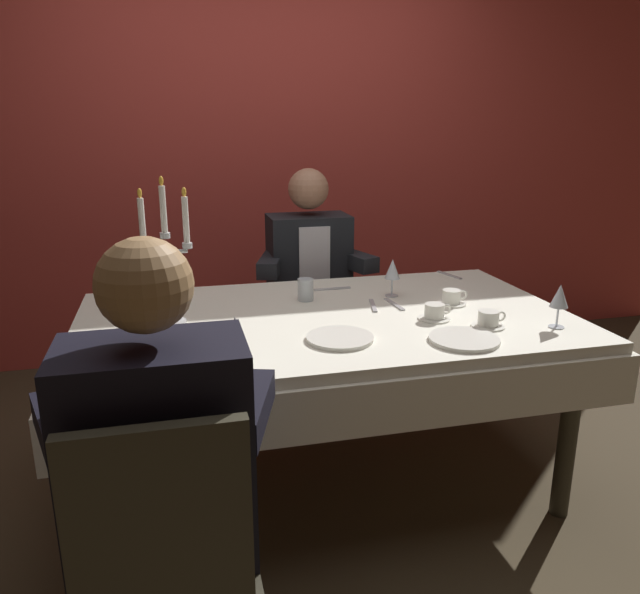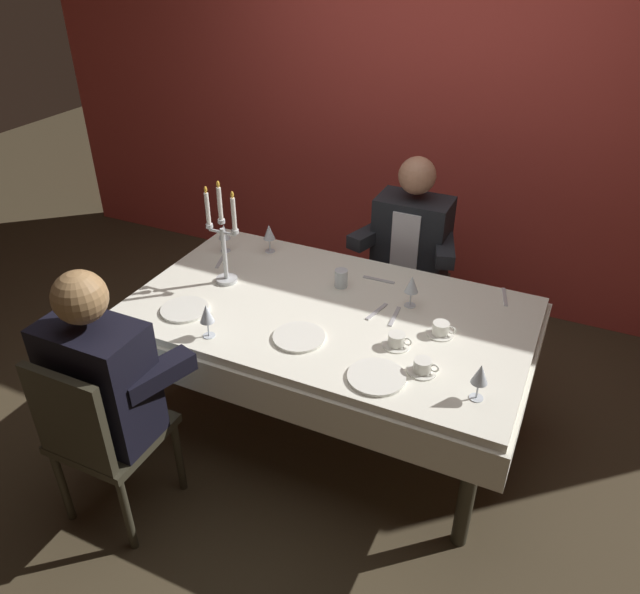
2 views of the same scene
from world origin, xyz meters
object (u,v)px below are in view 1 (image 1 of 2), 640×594
dinner_plate_2 (340,338)px  coffee_cup_0 (435,312)px  wine_glass_4 (560,297)px  coffee_cup_1 (489,320)px  wine_glass_1 (235,331)px  water_tumbler_0 (306,290)px  wine_glass_3 (121,280)px  dinner_plate_1 (163,357)px  wine_glass_2 (178,271)px  seated_diner_0 (159,453)px  seated_diner_1 (309,264)px  dinner_plate_0 (464,339)px  dining_table (326,344)px  candelabra (167,268)px  wine_glass_0 (392,270)px  coffee_cup_2 (452,298)px

dinner_plate_2 → coffee_cup_0: (0.41, 0.13, 0.02)m
dinner_plate_2 → wine_glass_4: size_ratio=1.44×
coffee_cup_1 → coffee_cup_0: bearing=140.6°
wine_glass_1 → water_tumbler_0: size_ratio=1.75×
dinner_plate_2 → wine_glass_3: wine_glass_3 is taller
dinner_plate_1 → wine_glass_2: size_ratio=1.40×
wine_glass_2 → water_tumbler_0: bearing=-19.5°
wine_glass_4 → seated_diner_0: 1.52m
dinner_plate_1 → coffee_cup_1: coffee_cup_1 is taller
coffee_cup_1 → seated_diner_1: seated_diner_1 is taller
dinner_plate_1 → wine_glass_4: bearing=-1.4°
coffee_cup_0 → wine_glass_2: bearing=149.7°
dinner_plate_0 → seated_diner_0: 1.13m
wine_glass_4 → coffee_cup_1: size_ratio=1.24×
coffee_cup_0 → seated_diner_0: 1.26m
dining_table → dinner_plate_2: bearing=-94.2°
candelabra → dinner_plate_0: bearing=-22.7°
dinner_plate_1 → wine_glass_1: (0.22, -0.13, 0.11)m
dinner_plate_2 → wine_glass_0: wine_glass_0 is taller
dinner_plate_2 → wine_glass_3: size_ratio=1.44×
coffee_cup_0 → coffee_cup_1: size_ratio=1.00×
coffee_cup_0 → dinner_plate_0: bearing=-90.2°
dinner_plate_1 → wine_glass_3: size_ratio=1.40×
wine_glass_3 → coffee_cup_0: size_ratio=1.24×
seated_diner_1 → wine_glass_4: bearing=-61.9°
dinner_plate_1 → wine_glass_2: 0.72m
wine_glass_2 → seated_diner_0: size_ratio=0.13×
dinner_plate_0 → coffee_cup_2: 0.44m
seated_diner_0 → wine_glass_4: bearing=21.0°
dinner_plate_0 → water_tumbler_0: 0.75m
wine_glass_1 → wine_glass_3: (-0.38, 0.73, -0.00)m
dinner_plate_2 → dinner_plate_0: bearing=-15.5°
coffee_cup_1 → candelabra: bearing=165.7°
wine_glass_0 → coffee_cup_0: 0.35m
dinner_plate_0 → dinner_plate_1: size_ratio=1.06×
wine_glass_0 → coffee_cup_2: 0.28m
coffee_cup_2 → candelabra: bearing=-179.8°
wine_glass_1 → seated_diner_0: 0.52m
coffee_cup_0 → seated_diner_0: bearing=-144.0°
water_tumbler_0 → candelabra: bearing=-159.8°
coffee_cup_0 → wine_glass_3: bearing=159.1°
dining_table → seated_diner_0: 1.09m
candelabra → dinner_plate_2: candelabra is taller
wine_glass_3 → coffee_cup_0: bearing=-20.9°
candelabra → wine_glass_4: (1.38, -0.36, -0.11)m
coffee_cup_0 → water_tumbler_0: bearing=139.2°
wine_glass_2 → seated_diner_1: size_ratio=0.13×
dinner_plate_1 → seated_diner_1: size_ratio=0.19×
dinner_plate_1 → wine_glass_0: bearing=27.5°
coffee_cup_0 → seated_diner_1: size_ratio=0.11×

